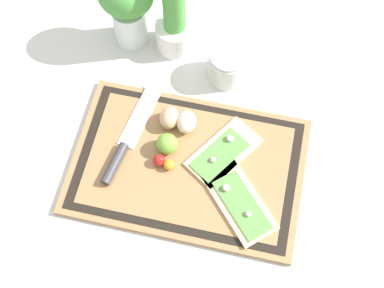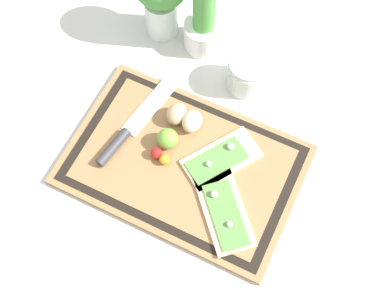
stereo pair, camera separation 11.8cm
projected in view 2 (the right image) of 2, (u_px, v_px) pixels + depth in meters
name	position (u px, v px, depth m)	size (l,w,h in m)	color
ground_plane	(184.00, 166.00, 1.20)	(6.00, 6.00, 0.00)	silver
cutting_board	(184.00, 164.00, 1.19)	(0.51, 0.34, 0.02)	#997047
pizza_slice_near	(224.00, 210.00, 1.13)	(0.19, 0.20, 0.02)	beige
pizza_slice_far	(221.00, 159.00, 1.18)	(0.16, 0.19, 0.02)	beige
knife	(125.00, 134.00, 1.21)	(0.08, 0.28, 0.02)	silver
egg_brown	(177.00, 114.00, 1.21)	(0.04, 0.05, 0.04)	tan
egg_pink	(192.00, 121.00, 1.20)	(0.04, 0.05, 0.04)	beige
lime	(168.00, 139.00, 1.18)	(0.05, 0.05, 0.05)	#70A838
cherry_tomato_red	(156.00, 153.00, 1.18)	(0.03, 0.03, 0.03)	red
cherry_tomato_yellow	(165.00, 159.00, 1.18)	(0.02, 0.02, 0.02)	gold
herb_pot	(204.00, 22.00, 1.27)	(0.10, 0.10, 0.25)	white
sauce_jar	(247.00, 75.00, 1.26)	(0.09, 0.09, 0.09)	silver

